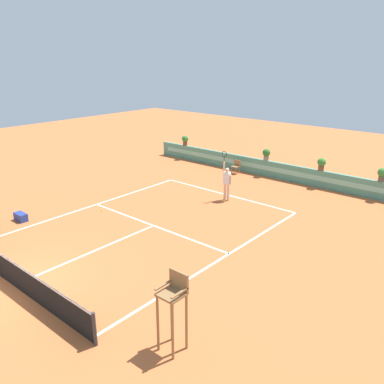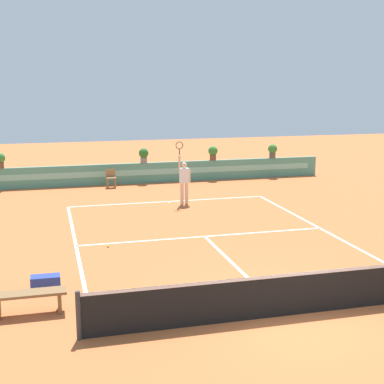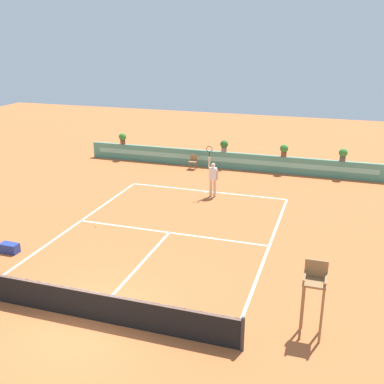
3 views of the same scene
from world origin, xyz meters
The scene contains 13 objects.
ground_plane centered at (0.00, 6.00, 0.00)m, with size 60.00×60.00×0.00m, color #BC6033.
court_lines centered at (0.00, 6.72, 0.00)m, with size 8.32×11.94×0.01m.
net centered at (0.00, 0.00, 0.51)m, with size 8.92×0.10×1.00m.
back_wall_barrier centered at (0.00, 16.39, 0.50)m, with size 18.00×0.21×1.00m.
umpire_chair centered at (6.03, 1.26, 1.34)m, with size 0.60×0.60×2.14m.
ball_kid_chair centered at (-1.94, 15.66, 0.48)m, with size 0.44×0.44×0.85m.
gear_bag centered at (-5.03, 2.88, 0.18)m, with size 0.70×0.36×0.36m, color navy.
tennis_player centered at (0.51, 11.20, 1.05)m, with size 0.62×0.24×2.58m.
tennis_ball_near_baseline centered at (-3.17, 6.01, 0.03)m, with size 0.07×0.07×0.07m, color #CCE033.
potted_plant_centre centered at (-0.23, 16.39, 1.41)m, with size 0.48×0.48×0.72m.
potted_plant_right centered at (3.31, 16.39, 1.41)m, with size 0.48×0.48×0.72m.
potted_plant_far_left centered at (-6.91, 16.39, 1.41)m, with size 0.48×0.48×0.72m.
potted_plant_far_right centered at (6.55, 16.39, 1.41)m, with size 0.48×0.48×0.72m.
Camera 1 is at (11.88, -4.90, 7.17)m, focal length 37.42 mm.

